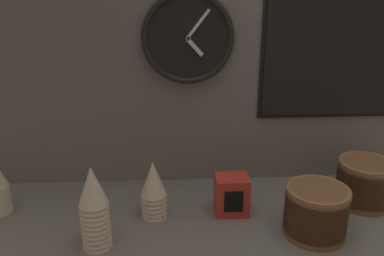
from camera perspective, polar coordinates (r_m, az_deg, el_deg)
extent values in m
cube|color=slate|center=(1.23, 0.00, -13.41)|extent=(1.60, 0.56, 0.04)
cube|color=slate|center=(1.29, -0.64, 14.22)|extent=(1.60, 0.03, 1.05)
cone|color=beige|center=(1.12, -13.30, -13.54)|extent=(0.08, 0.08, 0.10)
cone|color=beige|center=(1.11, -13.36, -12.95)|extent=(0.08, 0.08, 0.10)
cone|color=beige|center=(1.10, -13.42, -12.34)|extent=(0.08, 0.08, 0.10)
cone|color=beige|center=(1.09, -13.48, -11.73)|extent=(0.08, 0.08, 0.10)
cone|color=beige|center=(1.09, -13.54, -11.11)|extent=(0.08, 0.08, 0.10)
cone|color=beige|center=(1.08, -13.60, -10.48)|extent=(0.08, 0.08, 0.10)
cone|color=beige|center=(1.07, -13.66, -9.84)|extent=(0.08, 0.08, 0.10)
cone|color=beige|center=(1.06, -13.73, -9.20)|extent=(0.08, 0.08, 0.10)
cone|color=beige|center=(1.06, -13.79, -8.55)|extent=(0.08, 0.08, 0.10)
cone|color=beige|center=(1.05, -13.85, -7.88)|extent=(0.08, 0.08, 0.10)
cone|color=beige|center=(1.21, -5.37, -9.97)|extent=(0.08, 0.08, 0.10)
cone|color=beige|center=(1.21, -5.39, -9.40)|extent=(0.08, 0.08, 0.10)
cone|color=beige|center=(1.20, -5.41, -8.83)|extent=(0.08, 0.08, 0.10)
cone|color=beige|center=(1.19, -5.43, -8.25)|extent=(0.08, 0.08, 0.10)
cone|color=beige|center=(1.19, -5.46, -7.66)|extent=(0.08, 0.08, 0.10)
cone|color=beige|center=(1.18, -5.48, -7.07)|extent=(0.08, 0.08, 0.10)
cylinder|color=brown|center=(1.20, 16.73, -13.19)|extent=(0.17, 0.17, 0.04)
cylinder|color=brown|center=(1.19, 16.81, -12.52)|extent=(0.17, 0.17, 0.04)
cylinder|color=brown|center=(1.18, 16.90, -11.85)|extent=(0.17, 0.17, 0.04)
cylinder|color=brown|center=(1.17, 16.98, -11.16)|extent=(0.17, 0.17, 0.04)
cylinder|color=brown|center=(1.16, 17.06, -10.47)|extent=(0.17, 0.17, 0.04)
cylinder|color=brown|center=(1.15, 17.15, -9.76)|extent=(0.17, 0.17, 0.04)
cylinder|color=brown|center=(1.15, 17.24, -9.05)|extent=(0.17, 0.17, 0.04)
torus|color=#946542|center=(1.14, 17.31, -8.43)|extent=(0.17, 0.17, 0.01)
cylinder|color=brown|center=(1.39, 22.76, -8.88)|extent=(0.17, 0.17, 0.04)
cylinder|color=brown|center=(1.39, 22.85, -8.28)|extent=(0.17, 0.17, 0.04)
cylinder|color=brown|center=(1.38, 22.94, -7.68)|extent=(0.17, 0.17, 0.04)
cylinder|color=brown|center=(1.37, 23.04, -7.07)|extent=(0.17, 0.17, 0.04)
cylinder|color=brown|center=(1.36, 23.13, -6.45)|extent=(0.17, 0.17, 0.04)
cylinder|color=brown|center=(1.36, 23.23, -5.83)|extent=(0.17, 0.17, 0.04)
cylinder|color=brown|center=(1.35, 23.33, -5.20)|extent=(0.17, 0.17, 0.04)
torus|color=#946542|center=(1.35, 23.41, -4.65)|extent=(0.17, 0.17, 0.01)
cylinder|color=black|center=(1.27, -0.72, 12.54)|extent=(0.28, 0.02, 0.28)
torus|color=black|center=(1.26, -0.70, 12.49)|extent=(0.29, 0.02, 0.29)
cube|color=white|center=(1.26, 0.39, 11.32)|extent=(0.06, 0.01, 0.06)
cube|color=white|center=(1.26, 0.87, 14.38)|extent=(0.07, 0.01, 0.09)
cylinder|color=white|center=(1.26, -0.69, 12.46)|extent=(0.01, 0.01, 0.01)
cube|color=black|center=(1.38, 18.77, 10.36)|extent=(0.44, 0.01, 0.45)
cube|color=black|center=(1.38, 18.83, 10.33)|extent=(0.42, 0.01, 0.43)
cube|color=red|center=(1.23, 5.58, -9.28)|extent=(0.10, 0.08, 0.12)
cube|color=black|center=(1.19, 5.87, -10.27)|extent=(0.05, 0.00, 0.07)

